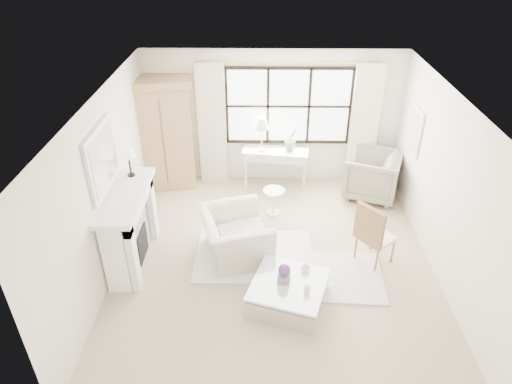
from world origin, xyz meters
TOP-DOWN VIEW (x-y plane):
  - floor at (0.00, 0.00)m, footprint 5.50×5.50m
  - ceiling at (0.00, 0.00)m, footprint 5.50×5.50m
  - wall_back at (0.00, 2.75)m, footprint 5.00×0.00m
  - wall_front at (0.00, -2.75)m, footprint 5.00×0.00m
  - wall_left at (-2.50, 0.00)m, footprint 0.00×5.50m
  - wall_right at (2.50, 0.00)m, footprint 0.00×5.50m
  - window_pane at (0.30, 2.73)m, footprint 2.40×0.02m
  - window_frame at (0.30, 2.72)m, footprint 2.50×0.04m
  - curtain_rod at (0.30, 2.67)m, footprint 3.30×0.04m
  - curtain_left at (-1.20, 2.65)m, footprint 0.55×0.10m
  - curtain_right at (1.80, 2.65)m, footprint 0.55×0.10m
  - fireplace at (-2.27, 0.00)m, footprint 0.58×1.66m
  - mirror_frame at (-2.47, 0.00)m, footprint 0.05×1.15m
  - mirror_glass at (-2.44, 0.00)m, footprint 0.02×1.00m
  - art_frame at (2.47, 1.70)m, footprint 0.04×0.62m
  - art_canvas at (2.45, 1.70)m, footprint 0.01×0.52m
  - mantel_lamp at (-2.27, 0.54)m, footprint 0.22×0.22m
  - armoire at (-2.09, 2.46)m, footprint 1.23×0.89m
  - console_table at (0.06, 2.42)m, footprint 1.35×0.63m
  - console_lamp at (-0.21, 2.40)m, footprint 0.28×0.28m
  - orchid_plant at (0.36, 2.40)m, footprint 0.34×0.32m
  - side_table at (0.01, 1.38)m, footprint 0.40×0.40m
  - rug_left at (-0.32, 0.11)m, footprint 1.90×1.35m
  - rug_right at (0.90, -0.37)m, footprint 1.59×1.23m
  - club_armchair at (-0.62, 0.16)m, footprint 1.30×1.40m
  - wingback_chair at (1.94, 2.06)m, footprint 1.28×1.26m
  - french_chair at (1.58, 0.03)m, footprint 0.68×0.68m
  - coffee_table at (0.18, -0.93)m, footprint 1.25×1.25m
  - planter_box at (0.11, -0.89)m, footprint 0.20×0.20m
  - planter_flowers at (0.11, -0.89)m, footprint 0.17×0.17m
  - pillar_candle at (0.42, -1.10)m, footprint 0.08×0.08m
  - coffee_vase at (0.43, -0.67)m, footprint 0.16×0.16m

SIDE VIEW (x-z plane):
  - floor at x=0.00m, z-range 0.00..0.00m
  - rug_right at x=0.90m, z-range 0.00..0.03m
  - rug_left at x=-0.32m, z-range 0.00..0.03m
  - coffee_table at x=0.18m, z-range -0.01..0.37m
  - french_chair at x=1.58m, z-range -0.23..0.85m
  - side_table at x=0.01m, z-range 0.08..0.58m
  - club_armchair at x=-0.62m, z-range 0.00..0.76m
  - console_table at x=0.06m, z-range 0.00..0.80m
  - pillar_candle at x=0.42m, z-range 0.38..0.50m
  - planter_box at x=0.11m, z-range 0.38..0.50m
  - coffee_vase at x=0.43m, z-range 0.38..0.52m
  - wingback_chair at x=1.94m, z-range 0.00..0.91m
  - planter_flowers at x=0.11m, z-range 0.50..0.67m
  - fireplace at x=-2.27m, z-range 0.02..1.28m
  - orchid_plant at x=0.36m, z-range 0.80..1.30m
  - armoire at x=-2.09m, z-range 0.02..2.26m
  - curtain_left at x=-1.20m, z-range 0.00..2.47m
  - curtain_right at x=1.80m, z-range 0.00..2.47m
  - wall_left at x=-2.50m, z-range -1.40..4.10m
  - wall_right at x=2.50m, z-range -1.40..4.10m
  - wall_back at x=0.00m, z-range -1.15..3.85m
  - wall_front at x=0.00m, z-range -1.15..3.85m
  - console_lamp at x=-0.21m, z-range 1.01..1.70m
  - art_frame at x=2.47m, z-range 1.14..1.96m
  - art_canvas at x=2.45m, z-range 1.19..1.91m
  - window_pane at x=0.30m, z-range 0.85..2.35m
  - window_frame at x=0.30m, z-range 0.85..2.35m
  - mantel_lamp at x=-2.27m, z-range 1.40..1.91m
  - mirror_frame at x=-2.47m, z-range 1.37..2.31m
  - mirror_glass at x=-2.44m, z-range 1.44..2.24m
  - curtain_rod at x=0.30m, z-range 2.45..2.49m
  - ceiling at x=0.00m, z-range 2.70..2.70m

